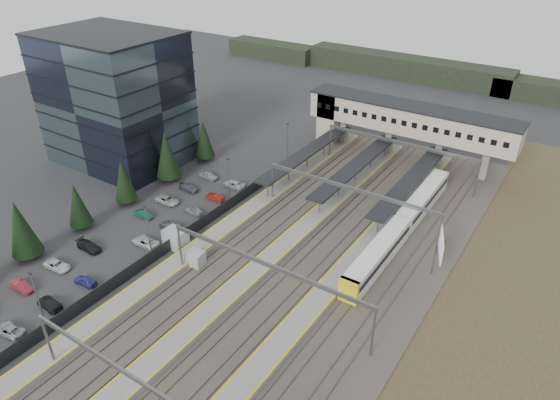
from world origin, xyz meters
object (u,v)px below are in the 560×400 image
Objects in this scene: office_building at (116,99)px; relay_cabin_far at (195,259)px; train at (401,227)px; relay_cabin_near at (176,238)px; footbridge at (396,119)px; billboard at (441,245)px.

office_building is 9.49× the size of relay_cabin_far.
office_building reaches higher than train.
footbridge reaches higher than relay_cabin_near.
relay_cabin_near is 37.40m from billboard.
footbridge reaches higher than billboard.
train reaches higher than relay_cabin_far.
relay_cabin_far is at bearing -100.35° from footbridge.
relay_cabin_near is at bearing -153.58° from billboard.
billboard is (6.92, -3.76, 1.52)m from train.
relay_cabin_far is 49.61m from footbridge.
relay_cabin_far is 0.06× the size of footbridge.
billboard is at bearing 33.38° from relay_cabin_far.
relay_cabin_far is at bearing -27.74° from office_building.
footbridge is 35.80m from billboard.
relay_cabin_near reaches higher than relay_cabin_far.
footbridge is at bearing 79.65° from relay_cabin_far.
relay_cabin_far is 0.07× the size of train.
relay_cabin_far is (5.40, -1.86, -0.28)m from relay_cabin_near.
train is (26.53, 20.37, 0.49)m from relay_cabin_near.
relay_cabin_far is (34.87, -18.34, -11.10)m from office_building.
office_building is 35.46m from relay_cabin_near.
relay_cabin_far is 33.66m from billboard.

